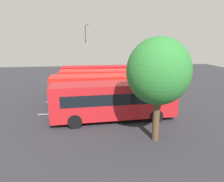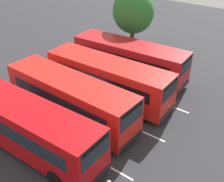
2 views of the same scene
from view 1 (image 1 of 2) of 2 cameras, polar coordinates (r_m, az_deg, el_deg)
The scene contains 11 objects.
ground_plane at distance 22.65m, azimuth -2.04°, elevation -2.58°, with size 65.11×65.11×0.00m, color #2B2B30.
bus_far_left at distance 27.62m, azimuth -3.44°, elevation 4.10°, with size 10.14×2.73×3.12m.
bus_center_left at distance 23.94m, azimuth -2.39°, elevation 2.59°, with size 10.24×3.07×3.12m.
bus_center_right at distance 20.34m, azimuth -2.79°, elevation 0.56°, with size 10.14×2.75×3.12m.
bus_far_right at distance 16.64m, azimuth 0.48°, elevation -2.45°, with size 10.21×2.98×3.12m.
pedestrian at distance 28.48m, azimuth -16.06°, elevation 2.44°, with size 0.43×0.43×1.75m.
street_lamp at distance 31.51m, azimuth -7.26°, elevation 11.19°, with size 0.65×2.78×8.71m.
depot_tree at distance 12.90m, azimuth 12.95°, elevation 5.27°, with size 4.02×3.62×6.71m.
lane_stripe_outer_left at distance 26.34m, azimuth -2.94°, elevation -0.23°, with size 12.85×0.12×0.01m, color silver.
lane_stripe_inner_left at distance 22.65m, azimuth -2.04°, elevation -2.57°, with size 12.85×0.12×0.01m, color silver.
lane_stripe_inner_right at distance 19.02m, azimuth -0.79°, elevation -5.82°, with size 12.85×0.12×0.01m, color silver.
Camera 1 is at (2.28, 21.60, 6.41)m, focal length 32.60 mm.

